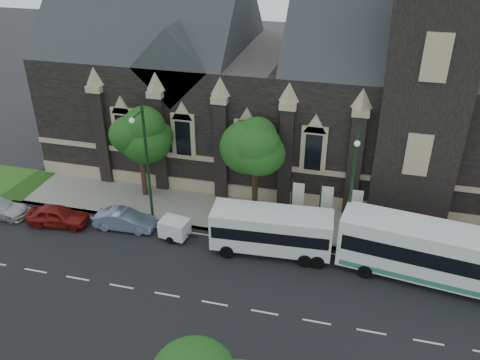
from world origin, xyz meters
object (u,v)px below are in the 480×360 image
(street_lamp_mid, at_px, (146,160))
(tree_walk_left, at_px, (142,129))
(street_lamp_near, at_px, (352,185))
(banner_flag_left, at_px, (296,199))
(box_trailer, at_px, (175,228))
(car_far_red, at_px, (58,216))
(banner_flag_center, at_px, (324,203))
(banner_flag_right, at_px, (353,207))
(tour_coach, at_px, (448,256))
(shuttle_bus, at_px, (272,229))
(sedan, at_px, (125,220))
(tree_walk_right, at_px, (259,140))

(street_lamp_mid, bearing_deg, tree_walk_left, 116.47)
(street_lamp_near, bearing_deg, banner_flag_left, 152.82)
(box_trailer, bearing_deg, banner_flag_left, 30.81)
(box_trailer, distance_m, car_far_red, 8.84)
(banner_flag_center, height_order, banner_flag_right, same)
(banner_flag_center, height_order, tour_coach, banner_flag_center)
(shuttle_bus, bearing_deg, sedan, 176.08)
(sedan, xyz_separation_m, car_far_red, (-4.91, -0.77, 0.04))
(tree_walk_left, height_order, street_lamp_mid, street_lamp_mid)
(banner_flag_right, xyz_separation_m, sedan, (-15.81, -3.14, -1.66))
(box_trailer, bearing_deg, banner_flag_right, 23.49)
(tree_walk_left, relative_size, shuttle_bus, 0.95)
(tree_walk_right, height_order, tour_coach, tree_walk_right)
(tree_walk_left, bearing_deg, banner_flag_center, -6.89)
(shuttle_bus, bearing_deg, street_lamp_near, 11.24)
(shuttle_bus, bearing_deg, box_trailer, 177.96)
(banner_flag_right, height_order, sedan, banner_flag_right)
(banner_flag_right, xyz_separation_m, tour_coach, (5.82, -3.71, -0.34))
(tree_walk_right, xyz_separation_m, banner_flag_right, (7.08, -1.71, -3.43))
(tree_walk_left, relative_size, street_lamp_near, 0.85)
(tree_walk_right, distance_m, street_lamp_mid, 8.10)
(street_lamp_mid, height_order, banner_flag_center, street_lamp_mid)
(tree_walk_left, height_order, tour_coach, tree_walk_left)
(sedan, bearing_deg, banner_flag_center, -80.46)
(tree_walk_right, bearing_deg, banner_flag_left, -29.10)
(tree_walk_right, relative_size, car_far_red, 1.75)
(banner_flag_left, height_order, banner_flag_right, same)
(tree_walk_right, relative_size, tour_coach, 0.59)
(tree_walk_right, height_order, tree_walk_left, tree_walk_right)
(banner_flag_center, distance_m, box_trailer, 10.57)
(box_trailer, bearing_deg, shuttle_bus, 9.29)
(street_lamp_near, bearing_deg, car_far_red, -174.39)
(banner_flag_center, height_order, box_trailer, banner_flag_center)
(banner_flag_center, height_order, sedan, banner_flag_center)
(tree_walk_right, xyz_separation_m, street_lamp_mid, (-7.21, -3.62, -0.71))
(street_lamp_mid, bearing_deg, banner_flag_right, 7.60)
(banner_flag_center, height_order, shuttle_bus, banner_flag_center)
(street_lamp_near, height_order, banner_flag_right, street_lamp_near)
(box_trailer, relative_size, sedan, 0.65)
(tour_coach, relative_size, car_far_red, 2.94)
(banner_flag_right, bearing_deg, banner_flag_center, 180.00)
(car_far_red, bearing_deg, tour_coach, -95.99)
(shuttle_bus, distance_m, sedan, 10.79)
(street_lamp_mid, distance_m, banner_flag_right, 14.67)
(tree_walk_left, height_order, sedan, tree_walk_left)
(sedan, relative_size, car_far_red, 0.98)
(tree_walk_right, height_order, banner_flag_right, tree_walk_right)
(banner_flag_left, bearing_deg, car_far_red, -166.83)
(banner_flag_right, xyz_separation_m, shuttle_bus, (-5.07, -3.18, -0.62))
(banner_flag_center, distance_m, banner_flag_right, 2.00)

